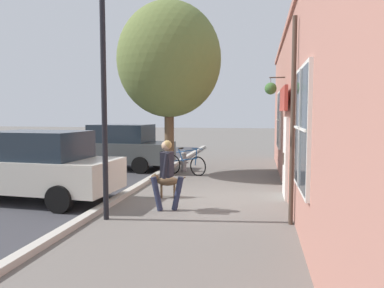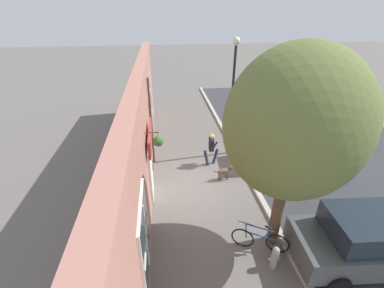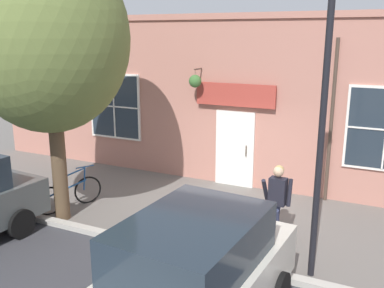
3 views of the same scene
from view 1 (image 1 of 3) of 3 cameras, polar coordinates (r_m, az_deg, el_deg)
ground_plane at (r=9.83m, az=1.31°, el=-8.17°), size 90.00×90.00×0.00m
curb_and_road at (r=12.18m, az=-27.16°, el=-6.10°), size 10.10×28.00×0.12m
storefront_facade at (r=9.53m, az=15.46°, el=5.36°), size 0.95×18.00×4.65m
pedestrian_walking at (r=8.42m, az=-3.84°, el=-3.82°), size 0.75×0.57×1.60m
dog_on_leash at (r=9.80m, az=-4.07°, el=-5.70°), size 0.96×0.39×0.65m
street_tree_by_curb at (r=13.24m, az=-3.77°, el=12.44°), size 3.61×3.25×6.03m
leaning_bicycle at (r=13.39m, az=-1.02°, el=-3.05°), size 1.62×0.73×1.00m
parked_car_nearest_curb at (r=14.93m, az=-11.18°, el=-0.40°), size 4.41×2.17×1.75m
parked_car_mid_block at (r=10.13m, az=-22.88°, el=-3.10°), size 4.41×2.17×1.75m
street_lamp at (r=7.92m, az=-13.41°, el=14.39°), size 0.32×0.32×5.52m
fire_hydrant at (r=14.07m, az=-1.26°, el=-2.61°), size 0.34×0.20×0.77m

